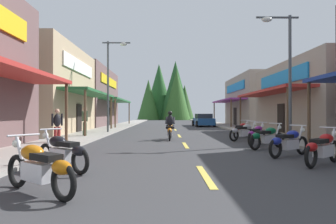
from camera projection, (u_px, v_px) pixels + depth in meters
ground at (175, 130)px, 25.50m from camera, size 9.11×82.59×0.10m
sidewalk_left at (109, 129)px, 25.43m from camera, size 2.61×82.59×0.12m
sidewalk_right at (241, 129)px, 25.56m from camera, size 2.61×82.59×0.12m
centerline_dashes at (174, 128)px, 27.79m from camera, size 0.16×55.83×0.01m
storefront_left_middle at (29, 90)px, 20.79m from camera, size 8.98×9.53×6.19m
storefront_left_far at (81, 98)px, 32.16m from camera, size 8.05×12.21×6.40m
storefront_right_middle at (330, 98)px, 19.96m from camera, size 8.67×11.01×4.97m
storefront_right_far at (274, 101)px, 33.01m from camera, size 10.73×11.12×5.66m
streetlamp_left at (112, 74)px, 20.44m from camera, size 1.99×0.30×6.55m
streetlamp_right at (284, 60)px, 13.49m from camera, size 1.99×0.30×6.03m
motorcycle_parked_right_1 at (323, 147)px, 7.92m from camera, size 1.72×1.43×1.04m
motorcycle_parked_right_2 at (289, 142)px, 9.51m from camera, size 1.83×1.28×1.04m
motorcycle_parked_right_3 at (267, 137)px, 11.55m from camera, size 1.85×1.24×1.04m
motorcycle_parked_right_4 at (257, 134)px, 12.97m from camera, size 1.36×1.77×1.04m
motorcycle_parked_right_5 at (244, 131)px, 15.01m from camera, size 1.88×1.20×1.04m
motorcycle_parked_right_6 at (242, 129)px, 16.85m from camera, size 1.43×1.72×1.04m
motorcycle_parked_left_1 at (39, 167)px, 5.06m from camera, size 1.77×1.37×1.04m
motorcycle_parked_left_2 at (63, 151)px, 7.13m from camera, size 1.74×1.41×1.04m
rider_cruising_lead at (170, 128)px, 15.61m from camera, size 0.60×2.14×1.57m
pedestrian_browsing at (85, 120)px, 17.21m from camera, size 0.44×0.44×1.81m
pedestrian_strolling at (57, 124)px, 13.11m from camera, size 0.42×0.48×1.64m
parked_car_curbside at (203, 120)px, 31.86m from camera, size 2.21×4.37×1.40m
treeline_backdrop at (166, 93)px, 67.77m from camera, size 13.13×11.98×13.68m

